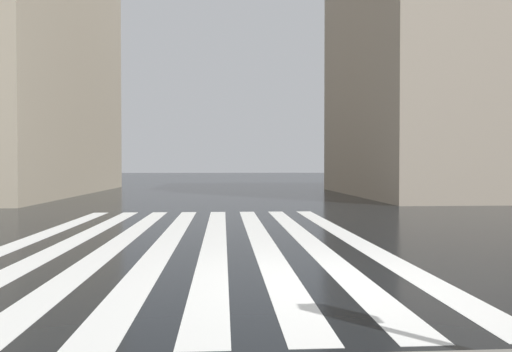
% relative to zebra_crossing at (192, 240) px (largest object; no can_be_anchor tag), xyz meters
% --- Properties ---
extents(ground_plane, '(220.00, 220.00, 0.00)m').
position_rel_zebra_crossing_xyz_m(ground_plane, '(-4.00, -2.21, -0.00)').
color(ground_plane, black).
extents(zebra_crossing, '(13.00, 7.50, 0.01)m').
position_rel_zebra_crossing_xyz_m(zebra_crossing, '(0.00, 0.00, 0.00)').
color(zebra_crossing, silver).
rests_on(zebra_crossing, ground_plane).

